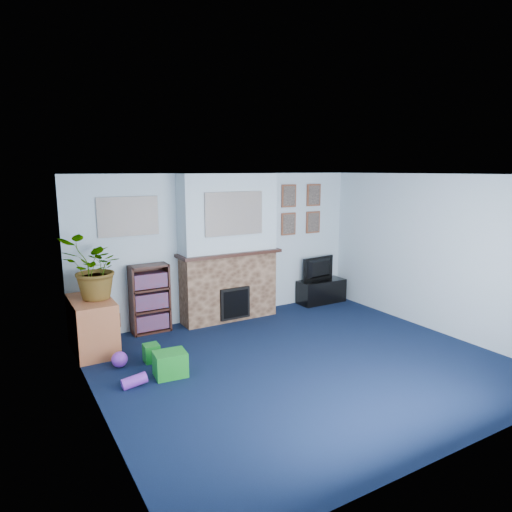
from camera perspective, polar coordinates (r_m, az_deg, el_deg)
floor at (r=6.10m, az=5.60°, el=-13.08°), size 5.00×4.50×0.01m
ceiling at (r=5.58m, az=6.06°, el=10.08°), size 5.00×4.50×0.01m
wall_back at (r=7.62m, az=-4.15°, el=1.22°), size 5.00×0.04×2.40m
wall_front at (r=4.19m, az=24.38°, el=-7.75°), size 5.00×0.04×2.40m
wall_left at (r=4.75m, az=-19.54°, el=-5.28°), size 0.04×4.50×2.40m
wall_right at (r=7.45m, az=21.59°, el=0.26°), size 0.04×4.50×2.40m
chimney_breast at (r=7.44m, az=-3.46°, el=0.87°), size 1.72×0.50×2.40m
collage_main at (r=7.18m, az=-2.75°, el=5.31°), size 1.00×0.03×0.68m
collage_left at (r=7.00m, az=-15.68°, el=4.78°), size 0.90×0.03×0.58m
portrait_tl at (r=8.17m, az=4.12°, el=7.50°), size 0.30×0.03×0.40m
portrait_tr at (r=8.49m, az=7.22°, el=7.57°), size 0.30×0.03×0.40m
portrait_bl at (r=8.21m, az=4.07°, el=4.02°), size 0.30×0.03×0.40m
portrait_br at (r=8.53m, az=7.14°, el=4.22°), size 0.30×0.03×0.40m
tv_stand at (r=8.66m, az=8.15°, el=-4.31°), size 0.91×0.38×0.43m
television at (r=8.58m, az=8.14°, el=-1.58°), size 0.75×0.19×0.43m
bookshelf at (r=7.17m, az=-13.13°, el=-5.38°), size 0.58×0.28×1.05m
sideboard at (r=6.69m, az=-19.76°, el=-8.30°), size 0.53×0.95×0.74m
potted_plant at (r=6.43m, az=-19.69°, el=-1.47°), size 1.00×0.96×0.86m
mantel_clock at (r=7.40m, az=-3.30°, el=1.09°), size 0.09×0.06×0.13m
mantel_candle at (r=7.55m, az=-1.06°, el=1.38°), size 0.05×0.05×0.17m
mantel_teddy at (r=7.14m, az=-7.75°, el=0.62°), size 0.12×0.12×0.12m
mantel_can at (r=7.77m, az=1.74°, el=1.50°), size 0.05×0.05×0.11m
green_crate at (r=5.75m, az=-10.66°, el=-13.22°), size 0.40×0.34×0.30m
toy_ball at (r=6.15m, az=-16.68°, el=-12.38°), size 0.20×0.20×0.20m
toy_block at (r=6.20m, az=-12.94°, el=-11.78°), size 0.20×0.20×0.23m
toy_tube at (r=5.61m, az=-14.96°, el=-14.86°), size 0.30×0.13×0.17m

